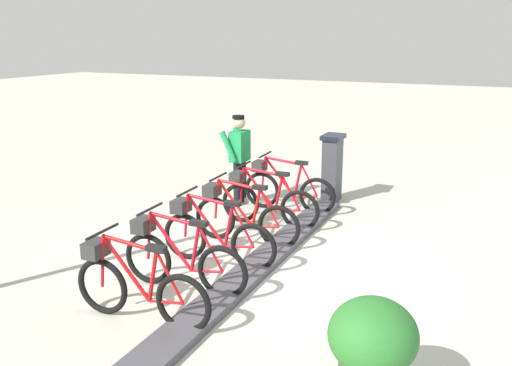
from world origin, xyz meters
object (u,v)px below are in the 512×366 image
bike_docked_0 (285,188)px  bike_docked_3 (213,234)px  payment_kiosk (332,167)px  bike_docked_2 (242,216)px  planter_bush (372,347)px  worker_near_rack (239,156)px  bike_docked_4 (179,257)px  bike_docked_5 (135,286)px  bike_docked_1 (265,201)px

bike_docked_0 → bike_docked_3: (0.00, 2.63, 0.00)m
payment_kiosk → bike_docked_0: bearing=58.4°
bike_docked_2 → bike_docked_3: (0.00, 0.88, 0.00)m
bike_docked_0 → bike_docked_3: 2.63m
bike_docked_3 → planter_bush: bike_docked_3 is taller
worker_near_rack → payment_kiosk: bearing=-149.7°
bike_docked_0 → bike_docked_4: size_ratio=1.00×
bike_docked_3 → bike_docked_5: size_ratio=1.00×
bike_docked_3 → bike_docked_5: 1.75m
bike_docked_3 → planter_bush: (-2.68, 2.07, 0.11)m
bike_docked_3 → planter_bush: 3.39m
bike_docked_0 → planter_bush: (-2.68, 4.70, 0.11)m
bike_docked_3 → bike_docked_5: bearing=90.0°
payment_kiosk → bike_docked_4: payment_kiosk is taller
bike_docked_1 → bike_docked_4: size_ratio=1.00×
bike_docked_5 → bike_docked_4: bearing=-90.0°
payment_kiosk → bike_docked_4: (0.57, 4.44, -0.24)m
bike_docked_0 → worker_near_rack: bearing=-2.8°
bike_docked_0 → bike_docked_5: (0.00, 4.39, 0.00)m
payment_kiosk → planter_bush: 6.01m
bike_docked_4 → bike_docked_3: bearing=-90.0°
bike_docked_0 → bike_docked_5: 4.39m
bike_docked_0 → bike_docked_5: same height
bike_docked_0 → worker_near_rack: 1.05m
bike_docked_2 → bike_docked_3: 0.88m
bike_docked_4 → bike_docked_5: same height
bike_docked_5 → worker_near_rack: worker_near_rack is taller
bike_docked_2 → planter_bush: bike_docked_2 is taller
bike_docked_2 → worker_near_rack: 2.09m
payment_kiosk → worker_near_rack: bearing=30.3°
bike_docked_2 → bike_docked_5: (0.00, 2.63, 0.00)m
bike_docked_1 → worker_near_rack: bearing=-44.5°
worker_near_rack → bike_docked_4: bearing=104.8°
payment_kiosk → bike_docked_3: size_ratio=0.74×
bike_docked_4 → bike_docked_5: (0.00, 0.88, 0.00)m
payment_kiosk → bike_docked_0: size_ratio=0.74×
bike_docked_3 → bike_docked_0: bearing=-90.0°
bike_docked_0 → bike_docked_1: bearing=90.0°
bike_docked_2 → bike_docked_3: size_ratio=1.00×
payment_kiosk → bike_docked_3: (0.57, 3.56, -0.24)m
bike_docked_4 → payment_kiosk: bearing=-97.3°
worker_near_rack → planter_bush: (-3.62, 4.75, -0.37)m
payment_kiosk → bike_docked_5: size_ratio=0.74×
bike_docked_2 → bike_docked_5: bearing=90.0°
bike_docked_1 → bike_docked_5: 3.51m
payment_kiosk → planter_bush: bearing=110.5°
bike_docked_0 → bike_docked_2: 1.75m
bike_docked_1 → bike_docked_4: (0.00, 2.63, 0.00)m
bike_docked_1 → bike_docked_5: (0.00, 3.51, 0.00)m
bike_docked_5 → worker_near_rack: (0.94, -4.43, 0.48)m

